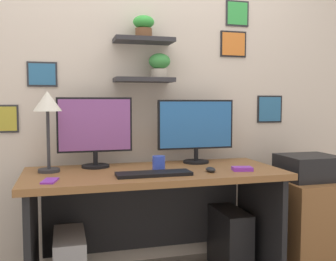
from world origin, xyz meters
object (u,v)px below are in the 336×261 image
(desk_lamp, at_px, (48,108))
(monitor_right, at_px, (196,128))
(keyboard, at_px, (154,174))
(printer, at_px, (309,167))
(desk, at_px, (153,201))
(cell_phone, at_px, (50,181))
(monitor_left, at_px, (95,129))
(computer_mouse, at_px, (211,170))
(drawer_cabinet, at_px, (307,223))
(coffee_mug, at_px, (159,163))
(scissors_tray, at_px, (242,169))
(computer_tower_right, at_px, (230,240))

(desk_lamp, bearing_deg, monitor_right, 5.99)
(keyboard, xyz_separation_m, printer, (1.16, 0.17, -0.04))
(desk, relative_size, cell_phone, 11.38)
(monitor_right, distance_m, cell_phone, 1.08)
(desk, xyz_separation_m, cell_phone, (-0.62, -0.24, 0.22))
(desk, distance_m, monitor_left, 0.60)
(monitor_left, bearing_deg, cell_phone, -124.32)
(desk, distance_m, keyboard, 0.31)
(computer_mouse, distance_m, cell_phone, 0.94)
(drawer_cabinet, bearing_deg, desk_lamp, 176.49)
(monitor_right, distance_m, printer, 0.84)
(keyboard, bearing_deg, monitor_left, 128.81)
(desk, distance_m, computer_mouse, 0.44)
(coffee_mug, bearing_deg, monitor_left, 149.04)
(coffee_mug, bearing_deg, drawer_cabinet, 0.67)
(monitor_right, distance_m, desk_lamp, 1.00)
(desk_lamp, relative_size, printer, 1.30)
(coffee_mug, height_order, scissors_tray, coffee_mug)
(computer_mouse, relative_size, computer_tower_right, 0.21)
(computer_mouse, height_order, drawer_cabinet, computer_mouse)
(coffee_mug, distance_m, computer_tower_right, 0.80)
(scissors_tray, relative_size, computer_tower_right, 0.28)
(computer_mouse, bearing_deg, monitor_left, 151.30)
(desk, xyz_separation_m, computer_tower_right, (0.56, 0.04, -0.32))
(desk, xyz_separation_m, scissors_tray, (0.52, -0.21, 0.22))
(coffee_mug, height_order, drawer_cabinet, coffee_mug)
(desk, height_order, cell_phone, cell_phone)
(keyboard, bearing_deg, desk_lamp, 155.10)
(monitor_right, distance_m, drawer_cabinet, 1.05)
(printer, bearing_deg, desk_lamp, 176.49)
(desk_lamp, xyz_separation_m, computer_tower_right, (1.20, -0.02, -0.92))
(computer_mouse, relative_size, scissors_tray, 0.75)
(cell_phone, xyz_separation_m, coffee_mug, (0.65, 0.18, 0.04))
(keyboard, relative_size, drawer_cabinet, 0.70)
(monitor_left, xyz_separation_m, computer_tower_right, (0.91, -0.12, -0.78))
(desk, relative_size, monitor_right, 2.92)
(scissors_tray, height_order, computer_tower_right, scissors_tray)
(scissors_tray, xyz_separation_m, printer, (0.59, 0.16, -0.04))
(monitor_right, relative_size, computer_tower_right, 1.27)
(desk_lamp, bearing_deg, scissors_tray, -13.14)
(cell_phone, bearing_deg, monitor_right, 34.89)
(keyboard, bearing_deg, drawer_cabinet, 8.24)
(computer_tower_right, bearing_deg, keyboard, -156.73)
(keyboard, bearing_deg, scissors_tray, 0.47)
(computer_mouse, height_order, computer_tower_right, computer_mouse)
(drawer_cabinet, distance_m, computer_tower_right, 0.57)
(computer_mouse, relative_size, drawer_cabinet, 0.14)
(monitor_right, height_order, scissors_tray, monitor_right)
(desk, relative_size, keyboard, 3.62)
(monitor_left, bearing_deg, monitor_right, 0.01)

